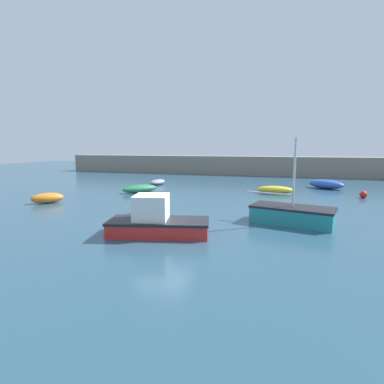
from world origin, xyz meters
TOP-DOWN VIEW (x-y plane):
  - ground_plane at (0.00, 0.00)m, footprint 120.00×120.00m
  - harbor_breakwater at (0.00, 31.55)m, footprint 57.20×3.87m
  - fishing_dinghy_green at (-7.62, 16.42)m, footprint 1.44×2.52m
  - rowboat_blue_near at (4.57, 13.75)m, footprint 3.04×1.16m
  - motorboat_grey_hull at (-0.10, -0.56)m, footprint 4.84×2.89m
  - dinghy_near_pier at (-10.75, 4.25)m, footprint 2.13×2.28m
  - sailboat_twin_hulled at (5.81, 3.39)m, footprint 4.66×2.75m
  - rowboat_white_midwater at (-6.81, 10.79)m, footprint 2.84×3.30m
  - open_tender_yellow at (9.12, 18.46)m, footprint 3.61×3.01m
  - mooring_buoy_orange at (-3.02, 2.92)m, footprint 0.58×0.58m
  - mooring_buoy_red at (11.26, 13.47)m, footprint 0.55×0.55m

SIDE VIEW (x-z plane):
  - ground_plane at x=0.00m, z-range -0.20..0.00m
  - mooring_buoy_red at x=11.26m, z-range 0.00..0.55m
  - fishing_dinghy_green at x=-7.62m, z-range 0.00..0.57m
  - mooring_buoy_orange at x=-3.02m, z-range 0.00..0.58m
  - rowboat_blue_near at x=4.57m, z-range 0.00..0.67m
  - rowboat_white_midwater at x=-6.81m, z-range 0.00..0.69m
  - dinghy_near_pier at x=-10.75m, z-range 0.00..0.73m
  - open_tender_yellow at x=9.12m, z-range 0.00..0.87m
  - sailboat_twin_hulled at x=5.81m, z-range -1.74..2.70m
  - motorboat_grey_hull at x=-0.10m, z-range -0.29..1.54m
  - harbor_breakwater at x=0.00m, z-range 0.00..2.67m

